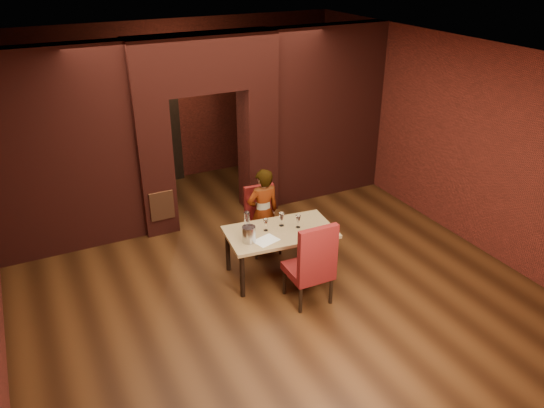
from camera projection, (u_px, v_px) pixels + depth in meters
The scene contains 24 objects.
floor at pixel (258, 271), 8.03m from camera, with size 8.00×8.00×0.00m, color #442511.
ceiling at pixel (255, 55), 6.61m from camera, with size 7.00×8.00×0.04m, color silver.
wall_back at pixel (171, 103), 10.53m from camera, with size 7.00×0.04×3.20m, color maroon.
wall_front at pixel (475, 353), 4.11m from camera, with size 7.00×0.04×3.20m, color maroon.
wall_right at pixel (449, 136), 8.73m from camera, with size 0.04×8.00×3.20m, color maroon.
pillar_left at pixel (154, 166), 8.74m from camera, with size 0.55×0.55×2.30m, color maroon.
pillar_right at pixel (258, 148), 9.50m from camera, with size 0.55×0.55×2.30m, color maroon.
lintel at pixel (202, 63), 8.41m from camera, with size 2.45×0.55×0.90m, color maroon.
wing_wall_left at pixel (58, 154), 7.97m from camera, with size 2.27×0.35×3.20m, color maroon.
wing_wall_right at pixel (326, 114), 9.87m from camera, with size 2.27×0.35×3.20m, color maroon.
vent_panel at pixel (162, 206), 8.77m from camera, with size 0.40×0.03×0.50m, color #A65830.
rear_door at pixel (155, 133), 10.56m from camera, with size 0.90×0.08×2.10m, color black.
rear_door_frame at pixel (156, 134), 10.53m from camera, with size 1.02×0.04×2.22m, color black.
dining_table at pixel (280, 252), 7.81m from camera, with size 1.55×0.87×0.73m, color tan.
chair_far at pixel (264, 221), 8.33m from camera, with size 0.48×0.48×1.06m, color maroon.
chair_near at pixel (308, 261), 7.13m from camera, with size 0.56×0.56×1.23m, color maroon.
person_seated at pixel (263, 212), 8.18m from camera, with size 0.53×0.35×1.44m, color white.
wine_glass_a at pixel (266, 225), 7.61m from camera, with size 0.07×0.07×0.18m, color white, non-canonical shape.
wine_glass_b at pixel (282, 219), 7.74m from camera, with size 0.09×0.09×0.21m, color white, non-canonical shape.
wine_glass_c at pixel (298, 221), 7.70m from camera, with size 0.08×0.08×0.19m, color white, non-canonical shape.
tasting_sheet at pixel (266, 240), 7.39m from camera, with size 0.33×0.24×0.00m, color white.
wine_bucket at pixel (249, 234), 7.32m from camera, with size 0.19×0.19×0.23m, color #A9AAB1.
water_bottle at pixel (247, 222), 7.54m from camera, with size 0.08×0.08×0.34m, color white.
potted_plant at pixel (301, 230), 8.76m from camera, with size 0.34×0.29×0.38m, color #2C5E25.
Camera 1 is at (-2.84, -6.13, 4.46)m, focal length 35.00 mm.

